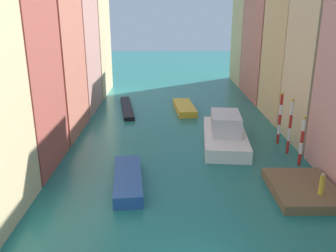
# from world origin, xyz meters

# --- Properties ---
(ground_plane) EXTENTS (154.00, 154.00, 0.00)m
(ground_plane) POSITION_xyz_m (0.00, 24.50, 0.00)
(ground_plane) COLOR #1E6B66
(building_left_2) EXTENTS (7.82, 8.82, 19.51)m
(building_left_2) POSITION_xyz_m (-14.53, 22.17, 9.77)
(building_left_2) COLOR #C6705B
(building_left_2) RESTS_ON ground
(building_left_3) EXTENTS (7.82, 9.01, 19.23)m
(building_left_3) POSITION_xyz_m (-14.53, 31.34, 9.62)
(building_left_3) COLOR tan
(building_left_3) RESTS_ON ground
(building_left_4) EXTENTS (7.82, 9.91, 16.99)m
(building_left_4) POSITION_xyz_m (-14.53, 41.20, 8.50)
(building_left_4) COLOR beige
(building_left_4) RESTS_ON ground
(building_right_3) EXTENTS (7.82, 9.02, 22.26)m
(building_right_3) POSITION_xyz_m (14.53, 27.63, 11.14)
(building_right_3) COLOR #DBB77A
(building_right_3) RESTS_ON ground
(building_right_4) EXTENTS (7.82, 12.07, 20.43)m
(building_right_4) POSITION_xyz_m (14.53, 38.46, 10.23)
(building_right_4) COLOR #C6705B
(building_right_4) RESTS_ON ground
(building_right_5) EXTENTS (7.82, 9.80, 22.56)m
(building_right_5) POSITION_xyz_m (14.53, 49.47, 11.29)
(building_right_5) COLOR #DBB77A
(building_right_5) RESTS_ON ground
(waterfront_dock) EXTENTS (4.42, 5.81, 0.67)m
(waterfront_dock) POSITION_xyz_m (8.18, 8.56, 0.33)
(waterfront_dock) COLOR brown
(waterfront_dock) RESTS_ON ground
(person_on_dock) EXTENTS (0.36, 0.36, 1.58)m
(person_on_dock) POSITION_xyz_m (8.87, 7.27, 1.40)
(person_on_dock) COLOR gold
(person_on_dock) RESTS_ON waterfront_dock
(mooring_pole_0) EXTENTS (0.30, 0.30, 4.34)m
(mooring_pole_0) POSITION_xyz_m (9.71, 13.47, 2.21)
(mooring_pole_0) COLOR red
(mooring_pole_0) RESTS_ON ground
(mooring_pole_1) EXTENTS (0.27, 0.27, 5.11)m
(mooring_pole_1) POSITION_xyz_m (9.54, 16.07, 2.60)
(mooring_pole_1) COLOR red
(mooring_pole_1) RESTS_ON ground
(mooring_pole_2) EXTENTS (0.30, 0.30, 5.19)m
(mooring_pole_2) POSITION_xyz_m (9.40, 18.55, 2.64)
(mooring_pole_2) COLOR red
(mooring_pole_2) RESTS_ON ground
(vaporetto_white) EXTENTS (4.80, 10.30, 3.06)m
(vaporetto_white) POSITION_xyz_m (4.19, 18.57, 1.09)
(vaporetto_white) COLOR white
(vaporetto_white) RESTS_ON ground
(gondola_black) EXTENTS (2.97, 10.72, 0.48)m
(gondola_black) POSITION_xyz_m (-6.74, 31.21, 0.24)
(gondola_black) COLOR black
(gondola_black) RESTS_ON ground
(motorboat_0) EXTENTS (2.92, 7.37, 0.80)m
(motorboat_0) POSITION_xyz_m (0.84, 30.62, 0.40)
(motorboat_0) COLOR gold
(motorboat_0) RESTS_ON ground
(motorboat_1) EXTENTS (2.77, 7.26, 0.90)m
(motorboat_1) POSITION_xyz_m (-4.43, 9.92, 0.45)
(motorboat_1) COLOR #234C93
(motorboat_1) RESTS_ON ground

